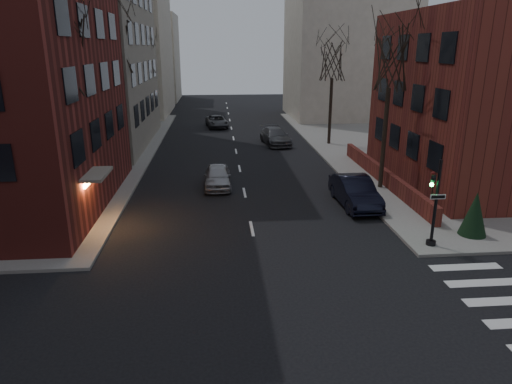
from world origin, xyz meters
The scene contains 19 objects.
building_right_brick centered at (16.50, 19.00, 5.50)m, with size 12.00×14.00×11.00m, color maroon.
low_wall_right centered at (9.30, 19.00, 0.65)m, with size 0.35×16.00×1.00m, color maroon.
building_distant_la centered at (-15.00, 55.00, 9.00)m, with size 14.00×16.00×18.00m, color beige.
building_distant_ra centered at (15.00, 50.00, 8.00)m, with size 14.00×14.00×16.00m, color beige.
building_distant_lb centered at (-13.00, 72.00, 7.00)m, with size 10.00×12.00×14.00m, color beige.
traffic_signal centered at (7.94, 8.99, 1.91)m, with size 0.76×0.44×4.00m.
tree_left_a centered at (-8.80, 14.00, 8.47)m, with size 4.18×4.18×10.26m.
tree_left_b centered at (-8.80, 26.00, 8.91)m, with size 4.40×4.40×10.80m.
tree_left_c centered at (-8.80, 40.00, 8.03)m, with size 3.96×3.96×9.72m.
tree_right_a centered at (8.80, 18.00, 8.03)m, with size 3.96×3.96×9.72m.
tree_right_b centered at (8.80, 32.00, 7.59)m, with size 3.74×3.74×9.18m.
streetlamp_near centered at (-8.20, 22.00, 4.24)m, with size 0.36×0.36×6.28m.
streetlamp_far centered at (-8.20, 42.00, 4.24)m, with size 0.36×0.36×6.28m.
parked_sedan centered at (6.20, 15.02, 0.84)m, with size 1.79×5.13×1.69m, color black.
car_lane_silver centered at (-1.67, 19.38, 0.73)m, with size 1.73×4.29×1.46m, color #999A9F.
car_lane_gray centered at (3.82, 32.67, 0.77)m, with size 2.15×5.28×1.53m, color #434448.
car_lane_far centered at (-1.61, 42.81, 0.66)m, with size 2.20×4.76×1.32m, color #404145.
sandwich_board centered at (7.30, 15.76, 0.60)m, with size 0.40×0.56×0.89m, color silver.
evergreen_shrub centered at (10.50, 9.97, 1.23)m, with size 1.29×1.29×2.15m, color black.
Camera 1 is at (-1.63, -9.41, 8.81)m, focal length 32.00 mm.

